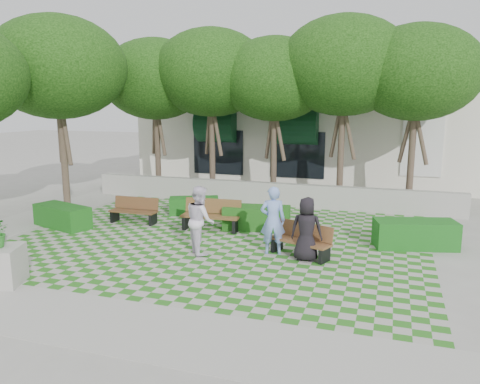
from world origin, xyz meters
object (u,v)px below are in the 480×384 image
(bench_mid, at_px, (211,215))
(hedge_east, at_px, (415,234))
(hedge_midright, at_px, (257,218))
(hedge_west, at_px, (62,216))
(bench_east, at_px, (301,241))
(hedge_midleft, at_px, (194,206))
(person_dark, at_px, (307,229))
(person_blue, at_px, (273,220))
(person_white, at_px, (200,220))
(planter_front, at_px, (0,258))
(bench_west, at_px, (134,211))

(bench_mid, xyz_separation_m, hedge_east, (6.17, 0.07, -0.09))
(hedge_midright, xyz_separation_m, hedge_west, (-6.17, -1.75, -0.01))
(bench_east, distance_m, hedge_midright, 2.92)
(hedge_midright, xyz_separation_m, hedge_midleft, (-2.78, 1.29, -0.06))
(hedge_east, bearing_deg, hedge_midleft, 166.84)
(hedge_east, relative_size, hedge_midright, 1.04)
(hedge_midright, relative_size, person_dark, 1.27)
(person_blue, xyz_separation_m, person_white, (-1.89, -0.54, -0.00))
(hedge_west, xyz_separation_m, person_dark, (8.25, -0.79, 0.48))
(bench_east, xyz_separation_m, hedge_midleft, (-4.67, 3.52, -0.11))
(bench_mid, distance_m, planter_front, 6.43)
(person_blue, bearing_deg, bench_east, 168.53)
(planter_front, relative_size, person_dark, 0.93)
(bench_mid, distance_m, hedge_east, 6.17)
(bench_east, distance_m, hedge_west, 8.08)
(bench_east, height_order, hedge_midleft, bench_east)
(bench_east, distance_m, hedge_east, 3.40)
(bench_west, xyz_separation_m, person_blue, (5.31, -1.76, 0.52))
(hedge_midright, bearing_deg, bench_mid, -157.89)
(hedge_midright, height_order, person_blue, person_blue)
(person_white, bearing_deg, bench_east, -116.17)
(hedge_east, height_order, person_dark, person_dark)
(hedge_east, bearing_deg, person_blue, -154.09)
(bench_mid, distance_m, bench_west, 2.84)
(planter_front, distance_m, person_white, 4.89)
(bench_east, height_order, person_white, person_white)
(planter_front, height_order, person_dark, person_dark)
(hedge_midright, relative_size, hedge_midleft, 1.20)
(person_white, bearing_deg, bench_west, 17.39)
(person_white, bearing_deg, hedge_west, 40.06)
(bench_mid, xyz_separation_m, hedge_midleft, (-1.42, 1.84, -0.17))
(hedge_midleft, relative_size, hedge_west, 0.86)
(bench_east, relative_size, bench_mid, 0.92)
(hedge_east, xyz_separation_m, hedge_west, (-10.98, -1.26, -0.03))
(bench_west, bearing_deg, bench_east, -16.80)
(bench_west, height_order, hedge_midleft, bench_west)
(bench_west, relative_size, planter_front, 1.06)
(hedge_midright, xyz_separation_m, person_white, (-0.78, -2.82, 0.56))
(bench_east, relative_size, hedge_midright, 0.83)
(hedge_west, bearing_deg, bench_east, -3.41)
(person_white, bearing_deg, hedge_east, -106.00)
(bench_mid, distance_m, hedge_west, 4.96)
(person_white, bearing_deg, planter_front, 97.36)
(bench_mid, bearing_deg, planter_front, -119.04)
(hedge_midleft, relative_size, person_white, 0.96)
(person_blue, relative_size, person_white, 1.00)
(hedge_east, xyz_separation_m, person_white, (-5.59, -2.34, 0.54))
(hedge_east, height_order, person_white, person_white)
(bench_mid, distance_m, hedge_midright, 1.47)
(hedge_west, xyz_separation_m, person_blue, (7.28, -0.53, 0.57))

